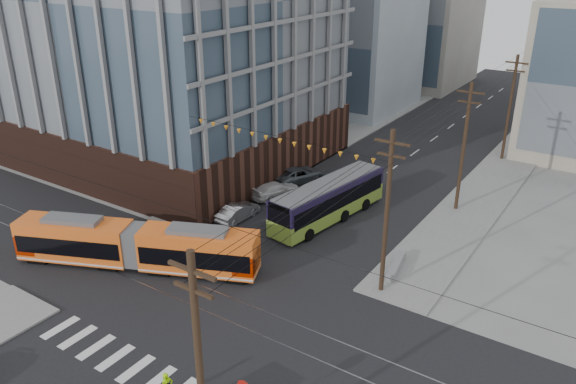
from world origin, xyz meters
The scene contains 12 objects.
ground centered at (0.00, 0.00, 0.00)m, with size 160.00×160.00×0.00m, color slate.
office_building centered at (-22.00, 23.00, 14.30)m, with size 30.00×25.00×28.60m, color #381E16.
bg_bldg_nw_near centered at (-17.00, 52.00, 9.00)m, with size 18.00×16.00×18.00m, color #8C99A5.
bg_bldg_nw_far centered at (-14.00, 72.00, 10.00)m, with size 16.00×18.00×20.00m, color gray.
utility_pole_near centered at (8.50, -6.00, 5.50)m, with size 0.30×0.30×11.00m, color black.
utility_pole_far centered at (8.50, 56.00, 5.50)m, with size 0.30×0.30×11.00m, color black.
streetcar centered at (-7.04, 4.42, 1.65)m, with size 17.16×2.41×3.31m, color orange, non-canonical shape.
city_bus centered at (0.28, 18.43, 1.70)m, with size 2.59×11.97×3.39m, color black, non-canonical shape.
parked_car_silver centered at (-5.85, 14.17, 0.69)m, with size 1.47×4.21×1.39m, color #A7A9AD.
parked_car_white centered at (-5.84, 19.70, 0.69)m, with size 1.93×4.75×1.38m, color silver.
parked_car_grey centered at (-6.09, 23.80, 0.73)m, with size 2.44×5.29×1.47m, color #474E55.
jersey_barrier centered at (8.30, 13.88, 0.37)m, with size 0.82×3.65×0.73m, color slate.
Camera 1 is at (20.63, -18.17, 20.49)m, focal length 35.00 mm.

